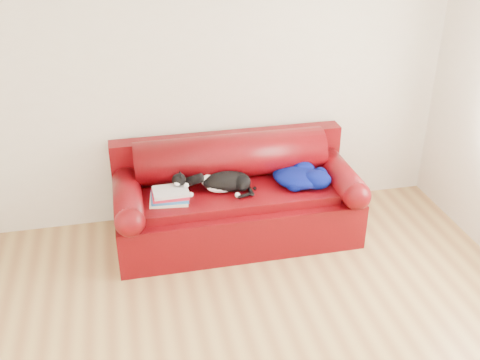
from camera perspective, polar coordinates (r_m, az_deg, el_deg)
The scene contains 7 objects.
ground at distance 3.97m, azimuth 1.62°, elevation -17.74°, with size 4.50×4.50×0.00m, color olive.
room_shell at distance 3.05m, azimuth 4.22°, elevation 5.28°, with size 4.52×4.02×2.61m.
sofa_base at distance 5.00m, azimuth -0.36°, elevation -3.37°, with size 2.10×0.90×0.50m.
sofa_back at distance 5.06m, azimuth -0.95°, elevation 0.98°, with size 2.10×1.01×0.88m.
book_stack at distance 4.68m, azimuth -7.14°, elevation -1.58°, with size 0.34×0.28×0.10m.
cat at distance 4.78m, azimuth -1.47°, elevation -0.22°, with size 0.55×0.37×0.21m.
blanket at distance 4.93m, azimuth 6.19°, elevation 0.37°, with size 0.53×0.51×0.16m.
Camera 1 is at (-0.70, -2.68, 2.85)m, focal length 42.00 mm.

